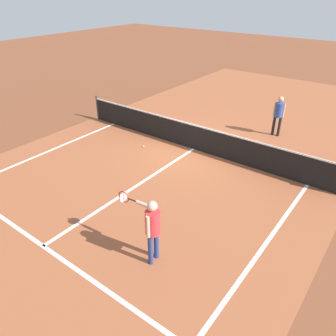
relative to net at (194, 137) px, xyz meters
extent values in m
plane|color=brown|center=(0.00, 0.00, -0.49)|extent=(60.00, 60.00, 0.00)
cube|color=#9E5433|center=(0.00, 0.00, -0.49)|extent=(10.62, 24.40, 0.00)
cube|color=white|center=(4.11, -5.95, -0.49)|extent=(0.10, 11.89, 0.01)
cube|color=white|center=(0.00, -6.40, -0.49)|extent=(8.22, 0.10, 0.01)
cube|color=white|center=(0.00, -3.20, -0.49)|extent=(0.10, 6.40, 0.01)
cylinder|color=#33383D|center=(-5.05, 0.00, 0.04)|extent=(0.09, 0.09, 1.07)
cube|color=black|center=(0.00, 0.00, -0.04)|extent=(10.11, 0.02, 0.91)
cube|color=white|center=(0.00, 0.00, 0.44)|extent=(10.11, 0.03, 0.05)
cylinder|color=navy|center=(2.34, -5.30, -0.11)|extent=(0.11, 0.11, 0.77)
cylinder|color=navy|center=(2.32, -5.08, -0.11)|extent=(0.11, 0.11, 0.77)
cylinder|color=red|center=(2.33, -5.19, 0.55)|extent=(0.32, 0.32, 0.54)
sphere|color=beige|center=(2.33, -5.19, 0.97)|extent=(0.21, 0.21, 0.21)
cylinder|color=beige|center=(2.34, -5.36, 0.56)|extent=(0.08, 0.08, 0.53)
cylinder|color=beige|center=(2.05, -5.04, 0.77)|extent=(0.53, 0.12, 0.08)
cylinder|color=black|center=(1.68, -5.07, 0.77)|extent=(0.22, 0.05, 0.03)
torus|color=red|center=(1.44, -5.09, 0.77)|extent=(0.28, 0.05, 0.28)
cylinder|color=silver|center=(1.44, -5.09, 0.77)|extent=(0.02, 0.25, 0.25)
cylinder|color=black|center=(2.03, 3.03, -0.10)|extent=(0.11, 0.11, 0.78)
cylinder|color=black|center=(1.81, 3.01, -0.10)|extent=(0.11, 0.11, 0.78)
cylinder|color=#2D4C99|center=(1.92, 3.02, 0.56)|extent=(0.32, 0.32, 0.55)
sphere|color=tan|center=(1.92, 3.02, 0.98)|extent=(0.22, 0.22, 0.22)
cylinder|color=tan|center=(2.09, 3.04, 0.57)|extent=(0.08, 0.08, 0.53)
cylinder|color=tan|center=(1.75, 3.00, 0.57)|extent=(0.08, 0.08, 0.53)
sphere|color=#CCE033|center=(-1.58, -0.99, -0.46)|extent=(0.07, 0.07, 0.07)
camera|label=1|loc=(5.79, -9.26, 4.86)|focal=35.24mm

